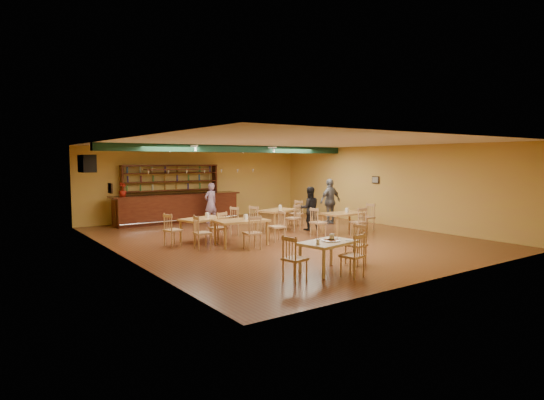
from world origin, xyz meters
TOP-DOWN VIEW (x-y plane):
  - floor at (0.00, 0.00)m, footprint 12.00×12.00m
  - ceiling_beam at (0.00, 2.80)m, footprint 10.00×0.30m
  - track_rail_left at (-1.80, 3.40)m, footprint 0.05×2.50m
  - track_rail_right at (1.40, 3.40)m, footprint 0.05×2.50m
  - ac_unit at (-4.80, 4.20)m, footprint 0.34×0.70m
  - picture_left at (-4.97, 1.00)m, footprint 0.04×0.34m
  - picture_right at (4.97, 0.50)m, footprint 0.04×0.34m
  - bar_counter at (-1.25, 5.15)m, footprint 5.19×0.85m
  - back_bar_hutch at (-1.25, 5.78)m, footprint 4.02×0.40m
  - poinsettia at (-3.40, 5.15)m, footprint 0.37×0.37m
  - dining_table_a at (-2.24, 0.89)m, footprint 1.54×1.14m
  - dining_table_b at (0.95, 1.43)m, footprint 1.60×1.23m
  - dining_table_c at (-1.69, -0.45)m, footprint 1.56×1.03m
  - dining_table_d at (2.27, -0.55)m, footprint 1.40×0.85m
  - near_table at (-1.76, -4.24)m, footprint 1.39×1.02m
  - pizza_tray at (-1.67, -4.24)m, footprint 0.55×0.55m
  - parmesan_shaker at (-2.16, -4.38)m, footprint 0.09×0.09m
  - napkin_stack at (-1.44, -4.06)m, footprint 0.24×0.21m
  - pizza_server at (-1.53, -4.20)m, footprint 0.33×0.14m
  - side_plate at (-1.26, -4.42)m, footprint 0.26×0.26m
  - patron_bar at (-0.21, 4.33)m, footprint 0.64×0.49m
  - patron_right_a at (1.75, 0.63)m, footprint 0.92×0.84m
  - patron_right_b at (3.47, 1.45)m, footprint 1.05×0.50m

SIDE VIEW (x-z plane):
  - floor at x=0.00m, z-range 0.00..0.00m
  - near_table at x=-1.76m, z-range 0.00..0.68m
  - dining_table_a at x=-2.24m, z-range 0.00..0.69m
  - dining_table_d at x=2.27m, z-range 0.00..0.70m
  - dining_table_b at x=0.95m, z-range 0.00..0.71m
  - dining_table_c at x=-1.69m, z-range 0.00..0.74m
  - bar_counter at x=-1.25m, z-range 0.00..1.13m
  - side_plate at x=-1.26m, z-range 0.68..0.69m
  - pizza_tray at x=-1.67m, z-range 0.68..0.69m
  - napkin_stack at x=-1.44m, z-range 0.68..0.71m
  - pizza_server at x=-1.53m, z-range 0.69..0.70m
  - parmesan_shaker at x=-2.16m, z-range 0.68..0.79m
  - patron_right_a at x=1.75m, z-range 0.00..1.53m
  - patron_bar at x=-0.21m, z-range 0.00..1.58m
  - patron_right_b at x=3.47m, z-range 0.00..1.75m
  - back_bar_hutch at x=-1.25m, z-range 0.00..2.28m
  - poinsettia at x=-3.40m, z-range 1.13..1.64m
  - picture_left at x=-4.97m, z-range 1.56..1.84m
  - picture_right at x=4.97m, z-range 1.56..1.84m
  - ac_unit at x=-4.80m, z-range 2.11..2.59m
  - ceiling_beam at x=0.00m, z-range 2.75..3.00m
  - track_rail_left at x=-1.80m, z-range 2.92..2.96m
  - track_rail_right at x=1.40m, z-range 2.92..2.96m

